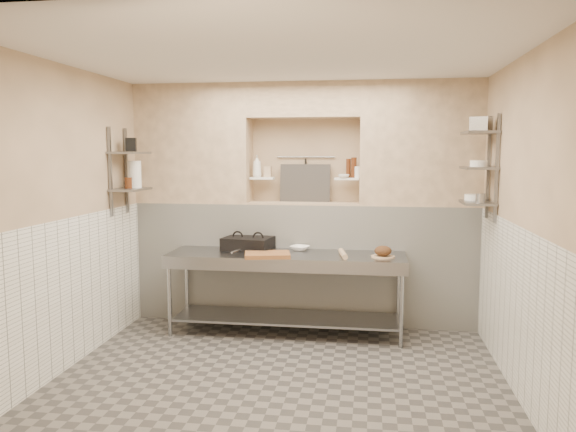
% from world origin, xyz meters
% --- Properties ---
extents(floor, '(4.00, 3.90, 0.10)m').
position_xyz_m(floor, '(0.00, 0.00, -0.05)').
color(floor, '#5E5853').
rests_on(floor, ground).
extents(ceiling, '(4.00, 3.90, 0.10)m').
position_xyz_m(ceiling, '(0.00, 0.00, 2.85)').
color(ceiling, silver).
rests_on(ceiling, ground).
extents(wall_left, '(0.10, 3.90, 2.80)m').
position_xyz_m(wall_left, '(-2.05, 0.00, 1.40)').
color(wall_left, '#CCAC86').
rests_on(wall_left, ground).
extents(wall_right, '(0.10, 3.90, 2.80)m').
position_xyz_m(wall_right, '(2.05, 0.00, 1.40)').
color(wall_right, '#CCAC86').
rests_on(wall_right, ground).
extents(wall_back, '(4.00, 0.10, 2.80)m').
position_xyz_m(wall_back, '(0.00, 2.00, 1.40)').
color(wall_back, '#CCAC86').
rests_on(wall_back, ground).
extents(wall_front, '(4.00, 0.10, 2.80)m').
position_xyz_m(wall_front, '(0.00, -2.00, 1.40)').
color(wall_front, '#CCAC86').
rests_on(wall_front, ground).
extents(backwall_lower, '(4.00, 0.40, 1.40)m').
position_xyz_m(backwall_lower, '(0.00, 1.75, 0.70)').
color(backwall_lower, white).
rests_on(backwall_lower, floor).
extents(alcove_sill, '(1.30, 0.40, 0.02)m').
position_xyz_m(alcove_sill, '(0.00, 1.75, 1.41)').
color(alcove_sill, '#CCAC86').
rests_on(alcove_sill, backwall_lower).
extents(backwall_pillar_left, '(1.35, 0.40, 1.40)m').
position_xyz_m(backwall_pillar_left, '(-1.33, 1.75, 2.10)').
color(backwall_pillar_left, '#CCAC86').
rests_on(backwall_pillar_left, backwall_lower).
extents(backwall_pillar_right, '(1.35, 0.40, 1.40)m').
position_xyz_m(backwall_pillar_right, '(1.33, 1.75, 2.10)').
color(backwall_pillar_right, '#CCAC86').
rests_on(backwall_pillar_right, backwall_lower).
extents(backwall_header, '(1.30, 0.40, 0.40)m').
position_xyz_m(backwall_header, '(0.00, 1.75, 2.60)').
color(backwall_header, '#CCAC86').
rests_on(backwall_header, backwall_lower).
extents(wainscot_left, '(0.02, 3.90, 1.40)m').
position_xyz_m(wainscot_left, '(-1.99, 0.00, 0.70)').
color(wainscot_left, white).
rests_on(wainscot_left, floor).
extents(wainscot_right, '(0.02, 3.90, 1.40)m').
position_xyz_m(wainscot_right, '(1.99, 0.00, 0.70)').
color(wainscot_right, white).
rests_on(wainscot_right, floor).
extents(alcove_shelf_left, '(0.28, 0.16, 0.02)m').
position_xyz_m(alcove_shelf_left, '(-0.50, 1.75, 1.70)').
color(alcove_shelf_left, white).
rests_on(alcove_shelf_left, backwall_lower).
extents(alcove_shelf_right, '(0.28, 0.16, 0.02)m').
position_xyz_m(alcove_shelf_right, '(0.50, 1.75, 1.70)').
color(alcove_shelf_right, white).
rests_on(alcove_shelf_right, backwall_lower).
extents(utensil_rail, '(0.70, 0.02, 0.02)m').
position_xyz_m(utensil_rail, '(0.00, 1.92, 1.95)').
color(utensil_rail, gray).
rests_on(utensil_rail, wall_back).
extents(hanging_steel, '(0.02, 0.02, 0.30)m').
position_xyz_m(hanging_steel, '(0.00, 1.90, 1.78)').
color(hanging_steel, black).
rests_on(hanging_steel, utensil_rail).
extents(splash_panel, '(0.60, 0.08, 0.45)m').
position_xyz_m(splash_panel, '(0.00, 1.85, 1.64)').
color(splash_panel, '#383330').
rests_on(splash_panel, alcove_sill).
extents(shelf_rail_left_a, '(0.03, 0.03, 0.95)m').
position_xyz_m(shelf_rail_left_a, '(-1.98, 1.25, 1.80)').
color(shelf_rail_left_a, slate).
rests_on(shelf_rail_left_a, wall_left).
extents(shelf_rail_left_b, '(0.03, 0.03, 0.95)m').
position_xyz_m(shelf_rail_left_b, '(-1.98, 0.85, 1.80)').
color(shelf_rail_left_b, slate).
rests_on(shelf_rail_left_b, wall_left).
extents(wall_shelf_left_lower, '(0.30, 0.50, 0.02)m').
position_xyz_m(wall_shelf_left_lower, '(-1.84, 1.05, 1.60)').
color(wall_shelf_left_lower, slate).
rests_on(wall_shelf_left_lower, wall_left).
extents(wall_shelf_left_upper, '(0.30, 0.50, 0.03)m').
position_xyz_m(wall_shelf_left_upper, '(-1.84, 1.05, 2.00)').
color(wall_shelf_left_upper, slate).
rests_on(wall_shelf_left_upper, wall_left).
extents(shelf_rail_right_a, '(0.03, 0.03, 1.05)m').
position_xyz_m(shelf_rail_right_a, '(1.98, 1.25, 1.85)').
color(shelf_rail_right_a, slate).
rests_on(shelf_rail_right_a, wall_right).
extents(shelf_rail_right_b, '(0.03, 0.03, 1.05)m').
position_xyz_m(shelf_rail_right_b, '(1.98, 0.85, 1.85)').
color(shelf_rail_right_b, slate).
rests_on(shelf_rail_right_b, wall_right).
extents(wall_shelf_right_lower, '(0.30, 0.50, 0.02)m').
position_xyz_m(wall_shelf_right_lower, '(1.84, 1.05, 1.50)').
color(wall_shelf_right_lower, slate).
rests_on(wall_shelf_right_lower, wall_right).
extents(wall_shelf_right_mid, '(0.30, 0.50, 0.02)m').
position_xyz_m(wall_shelf_right_mid, '(1.84, 1.05, 1.85)').
color(wall_shelf_right_mid, slate).
rests_on(wall_shelf_right_mid, wall_right).
extents(wall_shelf_right_upper, '(0.30, 0.50, 0.03)m').
position_xyz_m(wall_shelf_right_upper, '(1.84, 1.05, 2.20)').
color(wall_shelf_right_upper, slate).
rests_on(wall_shelf_right_upper, wall_right).
extents(prep_table, '(2.60, 0.70, 0.90)m').
position_xyz_m(prep_table, '(-0.13, 1.18, 0.64)').
color(prep_table, gray).
rests_on(prep_table, floor).
extents(panini_press, '(0.59, 0.47, 0.14)m').
position_xyz_m(panini_press, '(-0.60, 1.38, 0.97)').
color(panini_press, black).
rests_on(panini_press, prep_table).
extents(cutting_board, '(0.53, 0.42, 0.04)m').
position_xyz_m(cutting_board, '(-0.30, 0.98, 0.92)').
color(cutting_board, brown).
rests_on(cutting_board, prep_table).
extents(knife_blade, '(0.23, 0.04, 0.01)m').
position_xyz_m(knife_blade, '(-0.43, 1.08, 0.95)').
color(knife_blade, gray).
rests_on(knife_blade, cutting_board).
extents(tongs, '(0.07, 0.23, 0.02)m').
position_xyz_m(tongs, '(-0.64, 0.97, 0.96)').
color(tongs, gray).
rests_on(tongs, cutting_board).
extents(mixing_bowl, '(0.27, 0.27, 0.05)m').
position_xyz_m(mixing_bowl, '(-0.01, 1.43, 0.93)').
color(mixing_bowl, white).
rests_on(mixing_bowl, prep_table).
extents(rolling_pin, '(0.12, 0.39, 0.06)m').
position_xyz_m(rolling_pin, '(0.49, 1.12, 0.93)').
color(rolling_pin, tan).
rests_on(rolling_pin, prep_table).
extents(bread_board, '(0.25, 0.25, 0.01)m').
position_xyz_m(bread_board, '(0.92, 1.13, 0.91)').
color(bread_board, tan).
rests_on(bread_board, prep_table).
extents(bread_loaf, '(0.18, 0.18, 0.11)m').
position_xyz_m(bread_loaf, '(0.92, 1.13, 0.97)').
color(bread_loaf, '#4C2D19').
rests_on(bread_loaf, bread_board).
extents(bottle_soap, '(0.12, 0.12, 0.26)m').
position_xyz_m(bottle_soap, '(-0.56, 1.72, 1.84)').
color(bottle_soap, white).
rests_on(bottle_soap, alcove_shelf_left).
extents(jar_alcove, '(0.08, 0.08, 0.13)m').
position_xyz_m(jar_alcove, '(-0.44, 1.78, 1.78)').
color(jar_alcove, '#CCAC86').
rests_on(jar_alcove, alcove_shelf_left).
extents(bowl_alcove, '(0.17, 0.17, 0.04)m').
position_xyz_m(bowl_alcove, '(0.47, 1.70, 1.73)').
color(bowl_alcove, white).
rests_on(bowl_alcove, alcove_shelf_right).
extents(condiment_a, '(0.06, 0.06, 0.23)m').
position_xyz_m(condiment_a, '(0.58, 1.75, 1.83)').
color(condiment_a, '#47200E').
rests_on(condiment_a, alcove_shelf_right).
extents(condiment_b, '(0.05, 0.05, 0.22)m').
position_xyz_m(condiment_b, '(0.51, 1.79, 1.82)').
color(condiment_b, '#47200E').
rests_on(condiment_b, alcove_shelf_right).
extents(condiment_c, '(0.08, 0.08, 0.13)m').
position_xyz_m(condiment_c, '(0.62, 1.73, 1.78)').
color(condiment_c, white).
rests_on(condiment_c, alcove_shelf_right).
extents(jug_left, '(0.15, 0.15, 0.30)m').
position_xyz_m(jug_left, '(-1.84, 1.16, 1.76)').
color(jug_left, white).
rests_on(jug_left, wall_shelf_left_lower).
extents(jar_left, '(0.08, 0.08, 0.12)m').
position_xyz_m(jar_left, '(-1.84, 0.99, 1.67)').
color(jar_left, '#47200E').
rests_on(jar_left, wall_shelf_left_lower).
extents(box_left_upper, '(0.13, 0.13, 0.15)m').
position_xyz_m(box_left_upper, '(-1.84, 1.10, 2.09)').
color(box_left_upper, black).
rests_on(box_left_upper, wall_shelf_left_upper).
extents(bowl_right, '(0.20, 0.20, 0.06)m').
position_xyz_m(bowl_right, '(1.84, 1.20, 1.54)').
color(bowl_right, white).
rests_on(bowl_right, wall_shelf_right_lower).
extents(canister_right, '(0.09, 0.09, 0.09)m').
position_xyz_m(canister_right, '(1.84, 0.89, 1.56)').
color(canister_right, gray).
rests_on(canister_right, wall_shelf_right_lower).
extents(bowl_right_mid, '(0.17, 0.17, 0.06)m').
position_xyz_m(bowl_right_mid, '(1.84, 1.05, 1.89)').
color(bowl_right_mid, white).
rests_on(bowl_right_mid, wall_shelf_right_mid).
extents(basket_right, '(0.25, 0.27, 0.14)m').
position_xyz_m(basket_right, '(1.84, 1.00, 2.28)').
color(basket_right, gray).
rests_on(basket_right, wall_shelf_right_upper).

